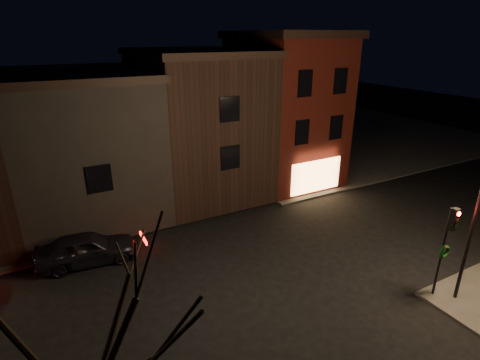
% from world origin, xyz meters
% --- Properties ---
extents(ground, '(120.00, 120.00, 0.00)m').
position_xyz_m(ground, '(0.00, 0.00, 0.00)').
color(ground, black).
rests_on(ground, ground).
extents(sidewalk_far_right, '(30.00, 30.00, 0.12)m').
position_xyz_m(sidewalk_far_right, '(20.00, 20.00, 0.06)').
color(sidewalk_far_right, '#2D2B28').
rests_on(sidewalk_far_right, ground).
extents(corner_building, '(6.50, 8.50, 10.50)m').
position_xyz_m(corner_building, '(8.00, 9.47, 5.40)').
color(corner_building, '#4F140E').
rests_on(corner_building, ground).
extents(row_building_a, '(7.30, 10.30, 9.40)m').
position_xyz_m(row_building_a, '(1.50, 10.50, 4.83)').
color(row_building_a, black).
rests_on(row_building_a, ground).
extents(row_building_b, '(7.80, 10.30, 8.40)m').
position_xyz_m(row_building_b, '(-5.75, 10.50, 4.33)').
color(row_building_b, black).
rests_on(row_building_b, ground).
extents(traffic_signal, '(0.58, 0.38, 4.05)m').
position_xyz_m(traffic_signal, '(5.60, -5.51, 2.81)').
color(traffic_signal, black).
rests_on(traffic_signal, sidewalk_near_right).
extents(bare_tree_left, '(5.60, 5.60, 7.50)m').
position_xyz_m(bare_tree_left, '(-8.00, -7.00, 5.43)').
color(bare_tree_left, black).
rests_on(bare_tree_left, sidewalk_near_left).
extents(parked_car_a, '(4.75, 2.32, 1.56)m').
position_xyz_m(parked_car_a, '(-6.93, 4.18, 0.78)').
color(parked_car_a, black).
rests_on(parked_car_a, ground).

